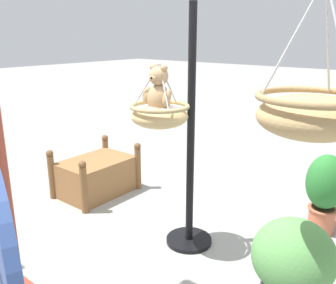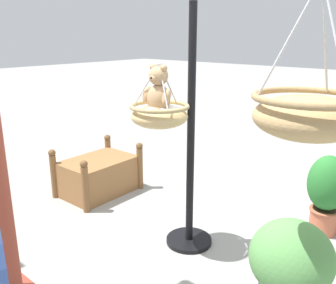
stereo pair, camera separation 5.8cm
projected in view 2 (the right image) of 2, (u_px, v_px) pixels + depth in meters
name	position (u px, v px, depth m)	size (l,w,h in m)	color
ground_plane	(173.00, 239.00, 3.62)	(40.00, 40.00, 0.00)	gray
display_pole_central	(190.00, 177.00, 3.38)	(0.44, 0.44, 2.26)	black
hanging_basket_with_teddy	(160.00, 114.00, 3.12)	(0.51, 0.51, 0.55)	tan
teddy_bear	(158.00, 93.00, 3.05)	(0.29, 0.25, 0.42)	tan
hanging_basket_left_high	(308.00, 114.00, 1.94)	(0.60, 0.60, 0.82)	tan
wooden_planter_box	(98.00, 174.00, 4.63)	(0.72, 0.98, 0.62)	olive
potted_plant_fern_front	(327.00, 191.00, 3.62)	(0.39, 0.39, 0.82)	#BC6042
potted_plant_flowering_red	(290.00, 269.00, 2.42)	(0.55, 0.55, 0.79)	#4C4C51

